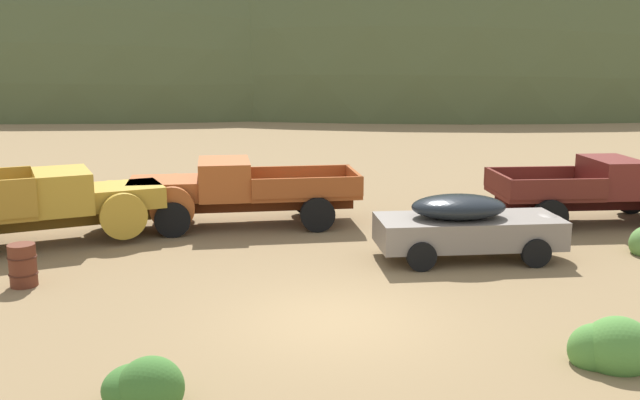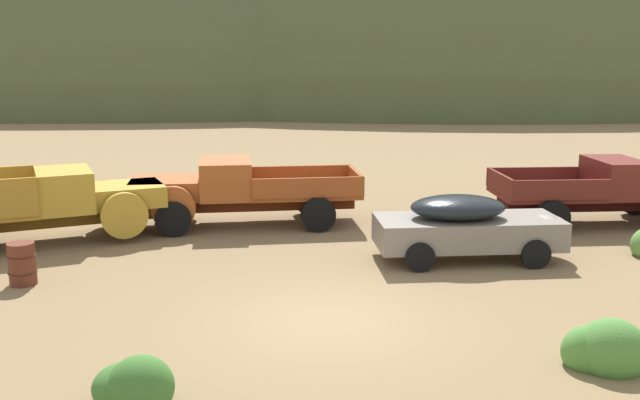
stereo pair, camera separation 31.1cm
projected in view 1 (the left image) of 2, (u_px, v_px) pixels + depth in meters
ground_plane at (333, 321)px, 13.16m from camera, size 300.00×300.00×0.00m
hill_far_right at (161, 99)px, 75.35m from camera, size 89.23×53.41×40.15m
hill_far_left at (442, 96)px, 80.03m from camera, size 89.08×63.41×47.47m
truck_mustard at (55, 204)px, 18.39m from camera, size 6.40×3.91×1.91m
truck_oxide_orange at (229, 191)px, 20.20m from camera, size 6.52×2.71×1.89m
car_primer_gray at (474, 225)px, 16.99m from camera, size 4.62×1.95×1.57m
truck_oxblood at (606, 189)px, 20.55m from camera, size 5.78×2.54×1.89m
oil_drum_by_truck at (23, 265)px, 15.03m from camera, size 0.61×0.61×0.92m
bush_front_left at (144, 388)px, 10.02m from camera, size 1.19×0.99×0.91m
bush_near_barrel at (610, 349)px, 11.25m from camera, size 1.31×1.02×1.03m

